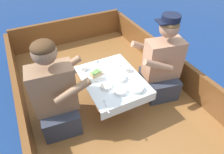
% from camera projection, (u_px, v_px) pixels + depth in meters
% --- Properties ---
extents(ground_plane, '(60.00, 60.00, 0.00)m').
position_uv_depth(ground_plane, '(114.00, 123.00, 2.53)').
color(ground_plane, navy).
extents(boat_deck, '(1.94, 3.40, 0.32)m').
position_uv_depth(boat_deck, '(114.00, 115.00, 2.43)').
color(boat_deck, brown).
rests_on(boat_deck, ground_plane).
extents(gunwale_port, '(0.06, 3.40, 0.36)m').
position_uv_depth(gunwale_port, '(26.00, 127.00, 1.89)').
color(gunwale_port, brown).
rests_on(gunwale_port, boat_deck).
extents(gunwale_starboard, '(0.06, 3.40, 0.36)m').
position_uv_depth(gunwale_starboard, '(180.00, 72.00, 2.53)').
color(gunwale_starboard, brown).
rests_on(gunwale_starboard, boat_deck).
extents(bow_coaming, '(1.82, 0.06, 0.41)m').
position_uv_depth(bow_coaming, '(69.00, 31.00, 3.34)').
color(bow_coaming, brown).
rests_on(bow_coaming, boat_deck).
extents(cockpit_table, '(0.60, 0.76, 0.39)m').
position_uv_depth(cockpit_table, '(112.00, 81.00, 2.14)').
color(cockpit_table, '#B2B2B7').
rests_on(cockpit_table, boat_deck).
extents(person_port, '(0.55, 0.49, 1.00)m').
position_uv_depth(person_port, '(56.00, 96.00, 1.89)').
color(person_port, '#333847').
rests_on(person_port, boat_deck).
extents(person_starboard, '(0.58, 0.52, 1.00)m').
position_uv_depth(person_starboard, '(161.00, 66.00, 2.27)').
color(person_starboard, '#333847').
rests_on(person_starboard, boat_deck).
extents(plate_sandwich, '(0.20, 0.20, 0.01)m').
position_uv_depth(plate_sandwich, '(96.00, 75.00, 2.14)').
color(plate_sandwich, white).
rests_on(plate_sandwich, cockpit_table).
extents(plate_bread, '(0.19, 0.19, 0.01)m').
position_uv_depth(plate_bread, '(113.00, 63.00, 2.31)').
color(plate_bread, white).
rests_on(plate_bread, cockpit_table).
extents(sandwich, '(0.14, 0.11, 0.05)m').
position_uv_depth(sandwich, '(96.00, 73.00, 2.12)').
color(sandwich, tan).
rests_on(sandwich, plate_sandwich).
extents(bowl_port_near, '(0.12, 0.12, 0.04)m').
position_uv_depth(bowl_port_near, '(106.00, 86.00, 1.98)').
color(bowl_port_near, white).
rests_on(bowl_port_near, cockpit_table).
extents(bowl_starboard_near, '(0.15, 0.15, 0.04)m').
position_uv_depth(bowl_starboard_near, '(119.00, 78.00, 2.08)').
color(bowl_starboard_near, white).
rests_on(bowl_starboard_near, cockpit_table).
extents(bowl_center_far, '(0.13, 0.13, 0.04)m').
position_uv_depth(bowl_center_far, '(120.00, 91.00, 1.93)').
color(bowl_center_far, white).
rests_on(bowl_center_far, cockpit_table).
extents(bowl_port_far, '(0.15, 0.15, 0.04)m').
position_uv_depth(bowl_port_far, '(136.00, 88.00, 1.96)').
color(bowl_port_far, white).
rests_on(bowl_port_far, cockpit_table).
extents(coffee_cup_port, '(0.09, 0.06, 0.05)m').
position_uv_depth(coffee_cup_port, '(84.00, 68.00, 2.20)').
color(coffee_cup_port, white).
rests_on(coffee_cup_port, cockpit_table).
extents(coffee_cup_starboard, '(0.10, 0.07, 0.06)m').
position_uv_depth(coffee_cup_starboard, '(127.00, 69.00, 2.18)').
color(coffee_cup_starboard, white).
rests_on(coffee_cup_starboard, cockpit_table).
extents(utensil_knife_port, '(0.17, 0.04, 0.00)m').
position_uv_depth(utensil_knife_port, '(119.00, 73.00, 2.17)').
color(utensil_knife_port, silver).
rests_on(utensil_knife_port, cockpit_table).
extents(utensil_fork_port, '(0.12, 0.15, 0.00)m').
position_uv_depth(utensil_fork_port, '(97.00, 64.00, 2.30)').
color(utensil_fork_port, silver).
rests_on(utensil_fork_port, cockpit_table).
extents(utensil_spoon_center, '(0.05, 0.17, 0.01)m').
position_uv_depth(utensil_spoon_center, '(105.00, 104.00, 1.83)').
color(utensil_spoon_center, silver).
rests_on(utensil_spoon_center, cockpit_table).
extents(utensil_spoon_starboard, '(0.05, 0.17, 0.01)m').
position_uv_depth(utensil_spoon_starboard, '(133.00, 80.00, 2.08)').
color(utensil_spoon_starboard, silver).
rests_on(utensil_spoon_starboard, cockpit_table).
extents(utensil_knife_starboard, '(0.13, 0.13, 0.00)m').
position_uv_depth(utensil_knife_starboard, '(103.00, 69.00, 2.24)').
color(utensil_knife_starboard, silver).
rests_on(utensil_knife_starboard, cockpit_table).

